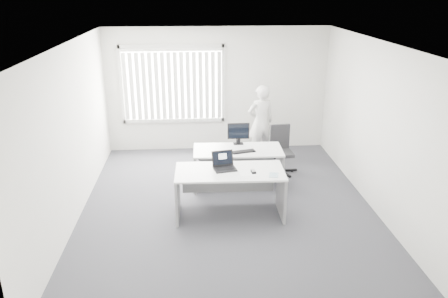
{
  "coord_description": "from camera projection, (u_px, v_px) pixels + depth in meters",
  "views": [
    {
      "loc": [
        -0.55,
        -6.73,
        3.63
      ],
      "look_at": [
        -0.05,
        0.15,
        1.03
      ],
      "focal_mm": 35.0,
      "sensor_mm": 36.0,
      "label": 1
    }
  ],
  "objects": [
    {
      "name": "ground",
      "position": [
        228.0,
        207.0,
        7.6
      ],
      "size": [
        6.0,
        6.0,
        0.0
      ],
      "primitive_type": "plane",
      "color": "#45444B",
      "rests_on": "ground"
    },
    {
      "name": "wall_front",
      "position": [
        252.0,
        226.0,
        4.3
      ],
      "size": [
        5.0,
        0.02,
        2.8
      ],
      "primitive_type": "cube",
      "color": "silver",
      "rests_on": "ground"
    },
    {
      "name": "desk_near",
      "position": [
        230.0,
        183.0,
        7.16
      ],
      "size": [
        1.79,
        0.87,
        0.81
      ],
      "rotation": [
        0.0,
        0.0,
        -0.02
      ],
      "color": "silver",
      "rests_on": "ground"
    },
    {
      "name": "laptop",
      "position": [
        225.0,
        162.0,
        7.07
      ],
      "size": [
        0.41,
        0.38,
        0.28
      ],
      "primitive_type": null,
      "rotation": [
        0.0,
        0.0,
        0.2
      ],
      "color": "black",
      "rests_on": "desk_near"
    },
    {
      "name": "blinds",
      "position": [
        173.0,
        86.0,
        9.7
      ],
      "size": [
        2.2,
        0.1,
        1.5
      ],
      "primitive_type": null,
      "color": "silver",
      "rests_on": "wall_back"
    },
    {
      "name": "window",
      "position": [
        173.0,
        84.0,
        9.75
      ],
      "size": [
        2.32,
        0.06,
        1.76
      ],
      "primitive_type": "cube",
      "color": "silver",
      "rests_on": "wall_back"
    },
    {
      "name": "mouse",
      "position": [
        253.0,
        171.0,
        7.0
      ],
      "size": [
        0.08,
        0.12,
        0.05
      ],
      "primitive_type": null,
      "rotation": [
        0.0,
        0.0,
        0.1
      ],
      "color": "#B3B3B5",
      "rests_on": "paper_sheet"
    },
    {
      "name": "wall_right",
      "position": [
        377.0,
        128.0,
        7.27
      ],
      "size": [
        0.02,
        6.0,
        2.8
      ],
      "primitive_type": "cube",
      "color": "silver",
      "rests_on": "ground"
    },
    {
      "name": "paper_sheet",
      "position": [
        250.0,
        173.0,
        6.99
      ],
      "size": [
        0.32,
        0.23,
        0.0
      ],
      "primitive_type": "cube",
      "rotation": [
        0.0,
        0.0,
        -0.01
      ],
      "color": "white",
      "rests_on": "desk_near"
    },
    {
      "name": "desk_far",
      "position": [
        238.0,
        160.0,
        8.22
      ],
      "size": [
        1.67,
        0.82,
        0.75
      ],
      "rotation": [
        0.0,
        0.0,
        -0.02
      ],
      "color": "silver",
      "rests_on": "ground"
    },
    {
      "name": "monitor",
      "position": [
        238.0,
        134.0,
        8.35
      ],
      "size": [
        0.42,
        0.13,
        0.42
      ],
      "primitive_type": null,
      "rotation": [
        0.0,
        0.0,
        0.0
      ],
      "color": "black",
      "rests_on": "desk_far"
    },
    {
      "name": "office_chair",
      "position": [
        281.0,
        158.0,
        8.96
      ],
      "size": [
        0.6,
        0.6,
        0.98
      ],
      "rotation": [
        0.0,
        0.0,
        0.08
      ],
      "color": "black",
      "rests_on": "ground"
    },
    {
      "name": "person",
      "position": [
        261.0,
        122.0,
        9.55
      ],
      "size": [
        0.68,
        0.53,
        1.64
      ],
      "primitive_type": "imported",
      "rotation": [
        0.0,
        0.0,
        3.39
      ],
      "color": "silver",
      "rests_on": "ground"
    },
    {
      "name": "wall_left",
      "position": [
        71.0,
        135.0,
        6.94
      ],
      "size": [
        0.02,
        6.0,
        2.8
      ],
      "primitive_type": "cube",
      "color": "silver",
      "rests_on": "ground"
    },
    {
      "name": "keyboard",
      "position": [
        243.0,
        152.0,
        8.01
      ],
      "size": [
        0.46,
        0.25,
        0.02
      ],
      "primitive_type": "cube",
      "rotation": [
        0.0,
        0.0,
        0.25
      ],
      "color": "black",
      "rests_on": "desk_far"
    },
    {
      "name": "wall_back",
      "position": [
        217.0,
        90.0,
        9.91
      ],
      "size": [
        5.0,
        0.02,
        2.8
      ],
      "primitive_type": "cube",
      "color": "silver",
      "rests_on": "ground"
    },
    {
      "name": "booklet",
      "position": [
        274.0,
        175.0,
        6.91
      ],
      "size": [
        0.18,
        0.22,
        0.01
      ],
      "primitive_type": "cube",
      "rotation": [
        0.0,
        0.0,
        -0.23
      ],
      "color": "white",
      "rests_on": "desk_near"
    },
    {
      "name": "ceiling",
      "position": [
        228.0,
        43.0,
        6.61
      ],
      "size": [
        5.0,
        6.0,
        0.02
      ],
      "primitive_type": "cube",
      "color": "silver",
      "rests_on": "wall_back"
    }
  ]
}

